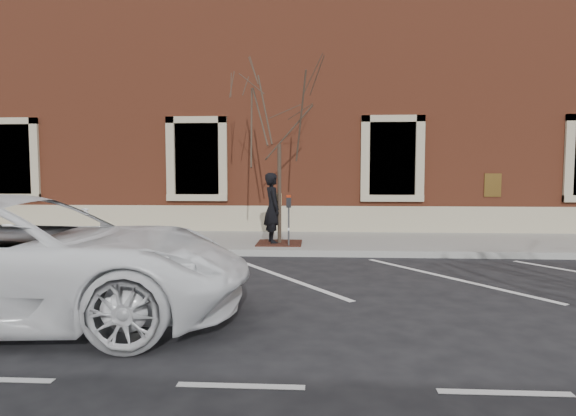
# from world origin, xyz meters

# --- Properties ---
(ground) EXTENTS (120.00, 120.00, 0.00)m
(ground) POSITION_xyz_m (0.00, 0.00, 0.00)
(ground) COLOR #28282B
(ground) RESTS_ON ground
(sidewalk_near) EXTENTS (40.00, 3.50, 0.15)m
(sidewalk_near) POSITION_xyz_m (0.00, 1.75, 0.07)
(sidewalk_near) COLOR gray
(sidewalk_near) RESTS_ON ground
(curb_near) EXTENTS (40.00, 0.12, 0.15)m
(curb_near) POSITION_xyz_m (0.00, -0.05, 0.07)
(curb_near) COLOR #9E9E99
(curb_near) RESTS_ON ground
(parking_stripes) EXTENTS (28.00, 4.40, 0.01)m
(parking_stripes) POSITION_xyz_m (0.00, -2.20, 0.00)
(parking_stripes) COLOR silver
(parking_stripes) RESTS_ON ground
(building_civic) EXTENTS (40.00, 8.62, 8.00)m
(building_civic) POSITION_xyz_m (0.00, 7.74, 4.00)
(building_civic) COLOR brown
(building_civic) RESTS_ON ground
(man) EXTENTS (0.62, 0.77, 1.83)m
(man) POSITION_xyz_m (-0.42, 0.99, 1.06)
(man) COLOR black
(man) RESTS_ON sidewalk_near
(parking_meter) EXTENTS (0.12, 0.09, 1.28)m
(parking_meter) POSITION_xyz_m (0.02, 0.51, 1.04)
(parking_meter) COLOR #595B60
(parking_meter) RESTS_ON sidewalk_near
(tree_grate) EXTENTS (1.14, 1.14, 0.03)m
(tree_grate) POSITION_xyz_m (-0.24, 0.98, 0.16)
(tree_grate) COLOR #401B14
(tree_grate) RESTS_ON sidewalk_near
(sapling) EXTENTS (2.78, 2.78, 4.63)m
(sapling) POSITION_xyz_m (-0.24, 0.98, 3.39)
(sapling) COLOR #3E3125
(sapling) RESTS_ON sidewalk_near
(white_truck) EXTENTS (6.35, 3.44, 1.69)m
(white_truck) POSITION_xyz_m (-3.23, -5.21, 0.85)
(white_truck) COLOR white
(white_truck) RESTS_ON ground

